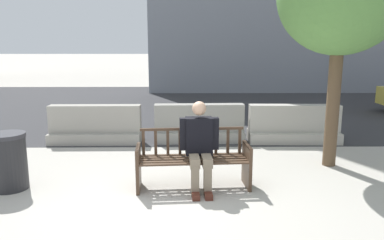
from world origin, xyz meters
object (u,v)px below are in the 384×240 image
(street_bench, at_px, (193,162))
(trash_bin, at_px, (9,161))
(seated_person, at_px, (200,144))
(jersey_barrier_centre, at_px, (199,126))
(jersey_barrier_left, at_px, (96,127))
(jersey_barrier_right, at_px, (294,127))

(street_bench, xyz_separation_m, trash_bin, (-2.75, -0.04, 0.03))
(seated_person, distance_m, trash_bin, 2.85)
(seated_person, bearing_deg, street_bench, 151.85)
(jersey_barrier_centre, xyz_separation_m, jersey_barrier_left, (-2.30, -0.11, 0.00))
(seated_person, height_order, jersey_barrier_centre, seated_person)
(jersey_barrier_right, relative_size, trash_bin, 2.36)
(seated_person, bearing_deg, jersey_barrier_centre, 88.31)
(jersey_barrier_centre, distance_m, trash_bin, 4.11)
(street_bench, xyz_separation_m, jersey_barrier_centre, (0.18, 2.83, -0.06))
(street_bench, xyz_separation_m, seated_person, (0.10, -0.05, 0.29))
(seated_person, relative_size, jersey_barrier_right, 0.65)
(street_bench, relative_size, trash_bin, 2.01)
(jersey_barrier_centre, bearing_deg, trash_bin, -135.47)
(jersey_barrier_left, bearing_deg, jersey_barrier_right, -0.06)
(seated_person, bearing_deg, jersey_barrier_right, 51.65)
(jersey_barrier_left, relative_size, trash_bin, 2.34)
(seated_person, relative_size, jersey_barrier_left, 0.66)
(jersey_barrier_centre, relative_size, trash_bin, 2.36)
(jersey_barrier_centre, distance_m, jersey_barrier_right, 2.11)
(jersey_barrier_right, bearing_deg, jersey_barrier_centre, 176.97)
(jersey_barrier_left, xyz_separation_m, trash_bin, (-0.62, -2.77, 0.09))
(seated_person, xyz_separation_m, jersey_barrier_right, (2.19, 2.77, -0.35))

